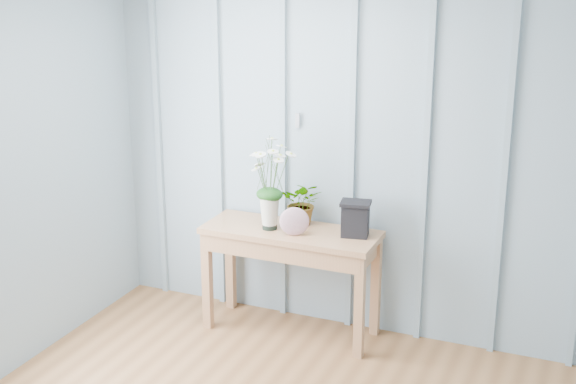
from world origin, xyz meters
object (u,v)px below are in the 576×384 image
at_px(sideboard, 291,245).
at_px(carved_box, 355,218).
at_px(felt_disc_vessel, 294,221).
at_px(daisy_vase, 269,173).

height_order(sideboard, carved_box, carved_box).
height_order(felt_disc_vessel, carved_box, carved_box).
bearing_deg(carved_box, felt_disc_vessel, -158.36).
xyz_separation_m(sideboard, daisy_vase, (-0.14, -0.04, 0.51)).
height_order(sideboard, felt_disc_vessel, felt_disc_vessel).
xyz_separation_m(sideboard, carved_box, (0.44, 0.05, 0.24)).
xyz_separation_m(sideboard, felt_disc_vessel, (0.06, -0.10, 0.21)).
bearing_deg(daisy_vase, carved_box, 9.03).
distance_m(sideboard, daisy_vase, 0.53).
xyz_separation_m(daisy_vase, felt_disc_vessel, (0.20, -0.06, -0.30)).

